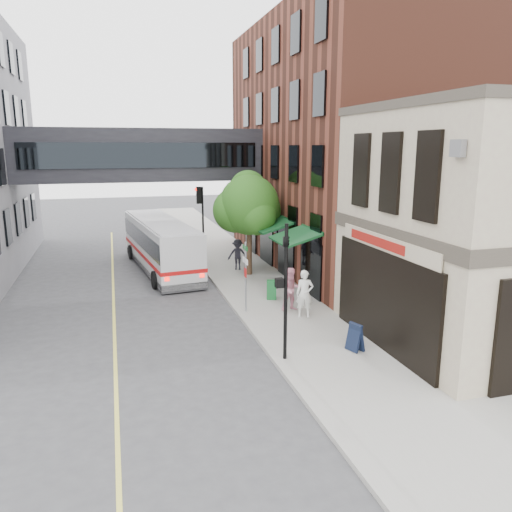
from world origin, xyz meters
TOP-DOWN VIEW (x-y plane):
  - ground at (0.00, 0.00)m, footprint 120.00×120.00m
  - sidewalk_main at (2.00, 14.00)m, footprint 4.00×60.00m
  - corner_building at (8.97, 2.00)m, footprint 10.19×8.12m
  - brick_building at (9.98, 15.00)m, footprint 13.76×18.00m
  - skyway_bridge at (-3.00, 18.00)m, footprint 14.00×3.18m
  - traffic_signal_near at (0.37, 2.00)m, footprint 0.44×0.22m
  - traffic_signal_far at (0.26, 17.00)m, footprint 0.53×0.28m
  - street_sign_pole at (0.39, 7.00)m, footprint 0.08×0.75m
  - street_tree at (2.19, 13.22)m, footprint 3.80×3.20m
  - lane_marking at (-5.00, 10.00)m, footprint 0.12×40.00m
  - bus at (-2.27, 16.00)m, footprint 3.59×10.72m
  - pedestrian_a at (2.54, 5.70)m, footprint 0.82×0.66m
  - pedestrian_b at (2.31, 6.60)m, footprint 0.90×0.71m
  - pedestrian_c at (1.85, 14.22)m, footprint 1.26×0.93m
  - newspaper_box at (1.99, 8.38)m, footprint 0.53×0.50m
  - sandwich_board at (2.92, 1.95)m, footprint 0.51×0.63m

SIDE VIEW (x-z plane):
  - ground at x=0.00m, z-range 0.00..0.00m
  - lane_marking at x=-5.00m, z-range 0.00..0.01m
  - sidewalk_main at x=2.00m, z-range 0.00..0.15m
  - newspaper_box at x=1.99m, z-range 0.15..1.02m
  - sandwich_board at x=2.92m, z-range 0.15..1.13m
  - pedestrian_c at x=1.85m, z-range 0.15..1.89m
  - pedestrian_b at x=2.31m, z-range 0.15..2.00m
  - pedestrian_a at x=2.54m, z-range 0.15..2.09m
  - bus at x=-2.27m, z-range 0.17..3.00m
  - street_sign_pole at x=0.39m, z-range 0.43..3.43m
  - traffic_signal_near at x=0.37m, z-range 0.68..5.28m
  - traffic_signal_far at x=0.26m, z-range 1.09..5.59m
  - street_tree at x=2.19m, z-range 1.11..6.71m
  - corner_building at x=8.97m, z-range -0.01..8.44m
  - skyway_bridge at x=-3.00m, z-range 5.00..8.00m
  - brick_building at x=9.98m, z-range -0.01..13.99m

